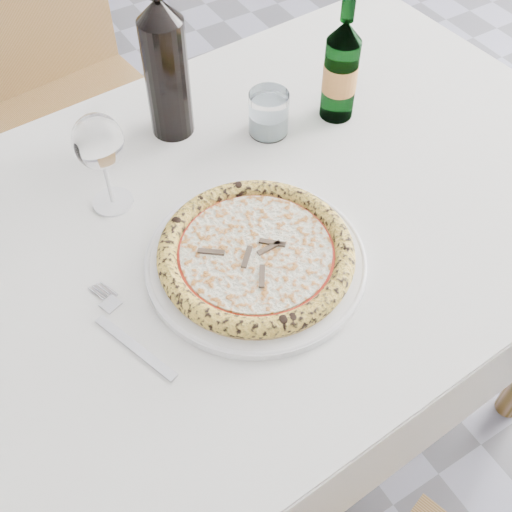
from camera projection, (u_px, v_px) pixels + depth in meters
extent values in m
cube|color=slate|center=(277.00, 349.00, 1.76)|extent=(5.00, 6.00, 0.02)
cube|color=olive|center=(224.00, 233.00, 1.05)|extent=(1.40, 0.85, 0.04)
cube|color=white|center=(223.00, 224.00, 1.03)|extent=(1.46, 0.92, 0.01)
cube|color=white|center=(127.00, 134.00, 1.34)|extent=(1.41, 0.01, 0.22)
cube|color=white|center=(375.00, 467.00, 0.89)|extent=(1.41, 0.01, 0.22)
cylinder|color=olive|center=(368.00, 156.00, 1.72)|extent=(0.06, 0.06, 0.71)
cube|color=olive|center=(83.00, 119.00, 1.67)|extent=(0.47, 0.47, 0.04)
cylinder|color=olive|center=(122.00, 127.00, 2.01)|extent=(0.04, 0.04, 0.43)
cylinder|color=olive|center=(187.00, 191.00, 1.83)|extent=(0.04, 0.04, 0.43)
cylinder|color=olive|center=(15.00, 177.00, 1.87)|extent=(0.04, 0.04, 0.43)
cylinder|color=olive|center=(74.00, 252.00, 1.69)|extent=(0.04, 0.04, 0.43)
cylinder|color=white|center=(256.00, 261.00, 0.97)|extent=(0.34, 0.34, 0.01)
torus|color=white|center=(256.00, 259.00, 0.97)|extent=(0.33, 0.33, 0.01)
cylinder|color=#DAB564|center=(256.00, 256.00, 0.96)|extent=(0.29, 0.29, 0.01)
torus|color=gold|center=(256.00, 253.00, 0.95)|extent=(0.30, 0.30, 0.03)
cylinder|color=#BC4922|center=(256.00, 253.00, 0.95)|extent=(0.25, 0.25, 0.00)
cylinder|color=#F5EFC9|center=(256.00, 251.00, 0.95)|extent=(0.23, 0.23, 0.00)
cube|color=#423423|center=(272.00, 242.00, 0.96)|extent=(0.04, 0.01, 0.00)
cube|color=#423423|center=(249.00, 227.00, 0.98)|extent=(0.02, 0.04, 0.00)
cube|color=#423423|center=(213.00, 247.00, 0.95)|extent=(0.04, 0.03, 0.00)
cube|color=#423423|center=(247.00, 266.00, 0.93)|extent=(0.04, 0.03, 0.00)
cube|color=#423423|center=(283.00, 267.00, 0.93)|extent=(0.02, 0.04, 0.00)
cube|color=#A0A1A5|center=(136.00, 349.00, 0.88)|extent=(0.06, 0.15, 0.00)
cube|color=#A0A1A5|center=(109.00, 302.00, 0.93)|extent=(0.03, 0.03, 0.00)
cylinder|color=#A0A1A5|center=(95.00, 292.00, 0.94)|extent=(0.00, 0.04, 0.00)
cylinder|color=#A0A1A5|center=(100.00, 290.00, 0.94)|extent=(0.00, 0.04, 0.00)
cylinder|color=#A0A1A5|center=(104.00, 288.00, 0.94)|extent=(0.00, 0.04, 0.00)
cylinder|color=#A0A1A5|center=(108.00, 286.00, 0.95)|extent=(0.00, 0.04, 0.00)
cylinder|color=white|center=(113.00, 202.00, 1.06)|extent=(0.07, 0.07, 0.00)
cylinder|color=white|center=(108.00, 181.00, 1.02)|extent=(0.01, 0.01, 0.09)
ellipsoid|color=white|center=(98.00, 142.00, 0.96)|extent=(0.08, 0.08, 0.09)
cylinder|color=white|center=(269.00, 113.00, 1.14)|extent=(0.07, 0.07, 0.08)
cylinder|color=silver|center=(268.00, 122.00, 1.15)|extent=(0.06, 0.06, 0.04)
cylinder|color=#295C32|center=(340.00, 79.00, 1.14)|extent=(0.06, 0.06, 0.15)
cone|color=#295C32|center=(345.00, 31.00, 1.07)|extent=(0.06, 0.06, 0.04)
cylinder|color=#295C32|center=(348.00, 7.00, 1.03)|extent=(0.02, 0.02, 0.05)
cylinder|color=gold|center=(340.00, 77.00, 1.14)|extent=(0.06, 0.06, 0.05)
cylinder|color=black|center=(167.00, 79.00, 1.09)|extent=(0.08, 0.08, 0.22)
cone|color=black|center=(158.00, 9.00, 0.99)|extent=(0.08, 0.08, 0.04)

